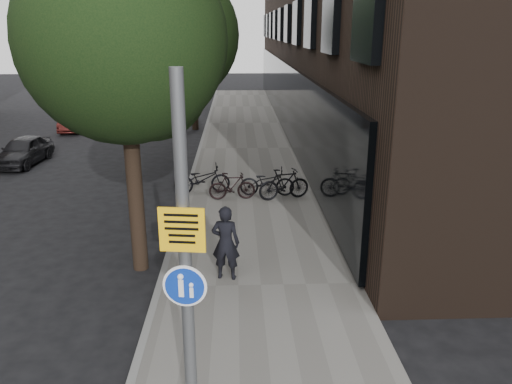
{
  "coord_description": "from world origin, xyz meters",
  "views": [
    {
      "loc": [
        -0.25,
        -6.5,
        5.52
      ],
      "look_at": [
        0.17,
        4.21,
        2.0
      ],
      "focal_mm": 35.0,
      "sensor_mm": 36.0,
      "label": 1
    }
  ],
  "objects_px": {
    "pedestrian": "(226,243)",
    "parked_bike_facade_near": "(267,182)",
    "signpost": "(186,265)",
    "parked_car_near": "(24,151)"
  },
  "relations": [
    {
      "from": "signpost",
      "to": "pedestrian",
      "type": "relative_size",
      "value": 2.89
    },
    {
      "from": "pedestrian",
      "to": "parked_bike_facade_near",
      "type": "height_order",
      "value": "pedestrian"
    },
    {
      "from": "pedestrian",
      "to": "parked_bike_facade_near",
      "type": "relative_size",
      "value": 0.94
    },
    {
      "from": "parked_bike_facade_near",
      "to": "parked_car_near",
      "type": "distance_m",
      "value": 11.23
    },
    {
      "from": "parked_bike_facade_near",
      "to": "signpost",
      "type": "bearing_deg",
      "value": 174.03
    },
    {
      "from": "pedestrian",
      "to": "parked_bike_facade_near",
      "type": "distance_m",
      "value": 6.0
    },
    {
      "from": "pedestrian",
      "to": "signpost",
      "type": "bearing_deg",
      "value": 94.21
    },
    {
      "from": "signpost",
      "to": "parked_car_near",
      "type": "relative_size",
      "value": 1.43
    },
    {
      "from": "parked_bike_facade_near",
      "to": "parked_car_near",
      "type": "height_order",
      "value": "parked_car_near"
    },
    {
      "from": "pedestrian",
      "to": "parked_car_near",
      "type": "xyz_separation_m",
      "value": [
        -8.78,
        10.83,
        -0.39
      ]
    }
  ]
}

